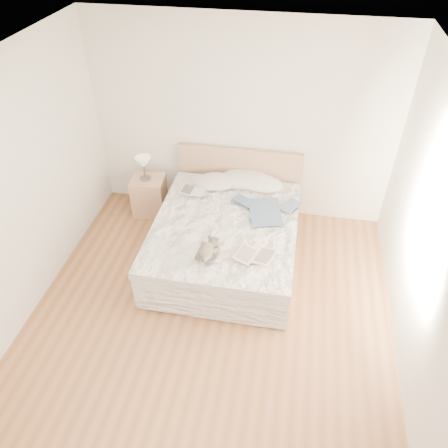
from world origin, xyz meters
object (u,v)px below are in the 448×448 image
Objects in this scene: bed at (226,236)px; table_lamp at (144,164)px; photo_book at (194,191)px; childrens_book at (255,256)px; teddy_bear at (206,254)px; nightstand at (149,195)px.

bed is 1.54m from table_lamp.
photo_book is 0.80× the size of childrens_book.
bed reaches higher than childrens_book.
table_lamp reaches higher than teddy_bear.
table_lamp is (-1.27, 0.71, 0.50)m from bed.
bed is at bearing -34.64° from photo_book.
childrens_book is (1.69, -1.35, 0.35)m from nightstand.
table_lamp is (-0.02, -0.00, 0.53)m from nightstand.
table_lamp is at bearing -167.37° from nightstand.
bed is 0.81m from teddy_bear.
photo_book is at bearing 150.01° from childrens_book.
nightstand is 1.67× the size of photo_book.
table_lamp is at bearing 146.53° from teddy_bear.
table_lamp reaches higher than nightstand.
table_lamp is 1.14× the size of teddy_bear.
teddy_bear is at bearing -63.85° from photo_book.
table_lamp is at bearing 160.54° from childrens_book.
table_lamp reaches higher than photo_book.
nightstand is at bearing 166.69° from photo_book.
bed is 6.25× the size of table_lamp.
teddy_bear is (1.16, -1.44, 0.37)m from nightstand.
table_lamp reaches higher than childrens_book.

